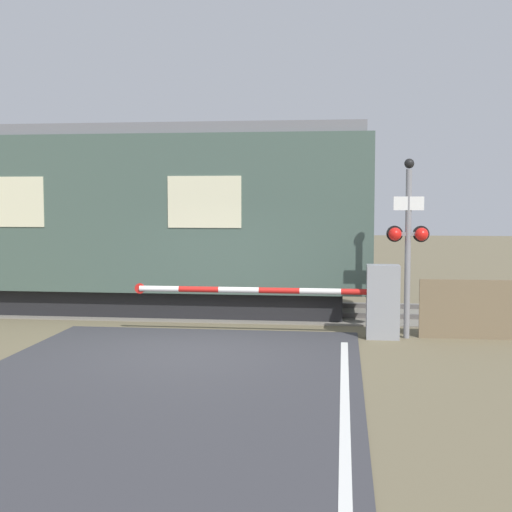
% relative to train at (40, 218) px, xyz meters
% --- Properties ---
extents(ground_plane, '(80.00, 80.00, 0.00)m').
position_rel_train_xyz_m(ground_plane, '(4.53, -4.38, -2.13)').
color(ground_plane, '#6B6047').
extents(track_bed, '(36.00, 3.20, 0.13)m').
position_rel_train_xyz_m(track_bed, '(4.53, 0.00, -2.11)').
color(track_bed, slate).
rests_on(track_bed, ground_plane).
extents(train, '(15.40, 3.12, 4.18)m').
position_rel_train_xyz_m(train, '(0.00, 0.00, 0.00)').
color(train, black).
rests_on(train, ground_plane).
extents(crossing_barrier, '(5.02, 0.44, 1.37)m').
position_rel_train_xyz_m(crossing_barrier, '(7.51, -2.79, -1.43)').
color(crossing_barrier, gray).
rests_on(crossing_barrier, ground_plane).
extents(signal_post, '(0.78, 0.26, 3.31)m').
position_rel_train_xyz_m(signal_post, '(8.27, -2.73, -0.25)').
color(signal_post, gray).
rests_on(signal_post, ground_plane).
extents(roadside_fence, '(2.72, 0.06, 1.10)m').
position_rel_train_xyz_m(roadside_fence, '(9.86, -2.65, -1.58)').
color(roadside_fence, '#726047').
rests_on(roadside_fence, ground_plane).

